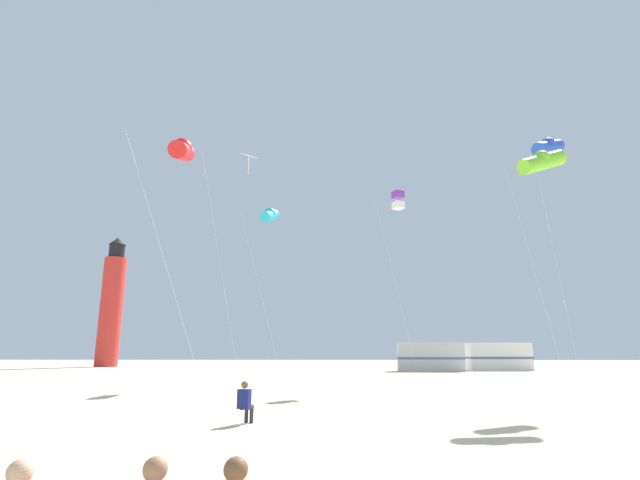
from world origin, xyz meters
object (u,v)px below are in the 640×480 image
(kite_tube_cyan, at_px, (270,215))
(rv_van_white, at_px, (498,357))
(kite_tube_blue, at_px, (548,147))
(rv_van_silver, at_px, (430,357))
(kite_flyer_standing, at_px, (245,401))
(lighthouse_distant, at_px, (112,305))
(kite_tube_lime, at_px, (542,162))
(kite_box_violet, at_px, (398,201))
(kite_tube_scarlet, at_px, (182,150))
(kite_diamond_white, at_px, (246,166))

(kite_tube_cyan, bearing_deg, rv_van_white, 44.62)
(kite_tube_blue, distance_m, rv_van_silver, 28.21)
(kite_tube_blue, height_order, rv_van_white, kite_tube_blue)
(kite_flyer_standing, xyz_separation_m, kite_tube_cyan, (-1.67, 16.40, 10.17))
(kite_tube_blue, height_order, rv_van_silver, kite_tube_blue)
(kite_tube_cyan, xyz_separation_m, lighthouse_distant, (-24.60, 31.19, -2.95))
(kite_tube_lime, height_order, rv_van_silver, kite_tube_lime)
(kite_tube_lime, height_order, kite_box_violet, kite_box_violet)
(kite_box_violet, bearing_deg, kite_tube_scarlet, -131.34)
(kite_tube_scarlet, distance_m, kite_tube_blue, 18.17)
(kite_flyer_standing, xyz_separation_m, rv_van_silver, (12.20, 35.12, 0.78))
(kite_diamond_white, relative_size, rv_van_white, 2.15)
(kite_flyer_standing, xyz_separation_m, kite_diamond_white, (-2.80, 13.42, 12.44))
(lighthouse_distant, bearing_deg, kite_tube_cyan, -51.74)
(kite_tube_cyan, xyz_separation_m, kite_tube_lime, (13.38, -10.51, -0.69))
(kite_tube_scarlet, height_order, rv_van_silver, kite_tube_scarlet)
(kite_tube_cyan, bearing_deg, kite_tube_blue, -25.51)
(rv_van_silver, distance_m, rv_van_white, 7.95)
(kite_box_violet, bearing_deg, kite_diamond_white, -170.62)
(kite_diamond_white, distance_m, kite_tube_cyan, 3.91)
(kite_flyer_standing, relative_size, kite_diamond_white, 0.08)
(kite_tube_scarlet, bearing_deg, kite_flyer_standing, -44.95)
(kite_tube_scarlet, relative_size, lighthouse_distant, 0.62)
(kite_tube_scarlet, bearing_deg, kite_diamond_white, 86.18)
(kite_tube_scarlet, bearing_deg, rv_van_silver, 63.68)
(kite_flyer_standing, height_order, kite_tube_cyan, kite_tube_cyan)
(lighthouse_distant, relative_size, rv_van_silver, 2.55)
(kite_tube_cyan, relative_size, kite_tube_blue, 0.89)
(kite_flyer_standing, distance_m, kite_diamond_white, 18.52)
(kite_flyer_standing, relative_size, kite_tube_cyan, 0.10)
(kite_diamond_white, xyz_separation_m, kite_tube_blue, (16.42, -4.32, -0.85))
(kite_box_violet, bearing_deg, rv_van_white, 59.89)
(kite_tube_lime, xyz_separation_m, kite_tube_scarlet, (-15.17, -2.43, -0.38))
(kite_box_violet, xyz_separation_m, kite_tube_scarlet, (-10.14, -11.53, -1.56))
(kite_box_violet, bearing_deg, kite_tube_lime, -61.07)
(kite_diamond_white, relative_size, kite_box_violet, 1.18)
(kite_tube_scarlet, distance_m, rv_van_white, 42.09)
(kite_tube_cyan, xyz_separation_m, rv_van_silver, (13.87, 18.72, -9.40))
(rv_van_silver, xyz_separation_m, rv_van_white, (7.56, 2.43, 0.00))
(kite_flyer_standing, distance_m, lighthouse_distant, 54.84)
(kite_tube_scarlet, relative_size, kite_tube_blue, 0.81)
(kite_diamond_white, bearing_deg, kite_tube_lime, -27.44)
(kite_tube_lime, bearing_deg, kite_tube_cyan, 141.85)
(kite_diamond_white, bearing_deg, lighthouse_distant, 124.48)
(kite_tube_cyan, distance_m, kite_tube_scarlet, 13.11)
(kite_tube_cyan, xyz_separation_m, kite_box_violet, (8.35, -1.41, 0.49))
(kite_box_violet, relative_size, lighthouse_distant, 0.71)
(kite_diamond_white, height_order, kite_tube_cyan, kite_diamond_white)
(rv_van_silver, bearing_deg, kite_tube_cyan, -122.42)
(kite_box_violet, distance_m, rv_van_silver, 23.09)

